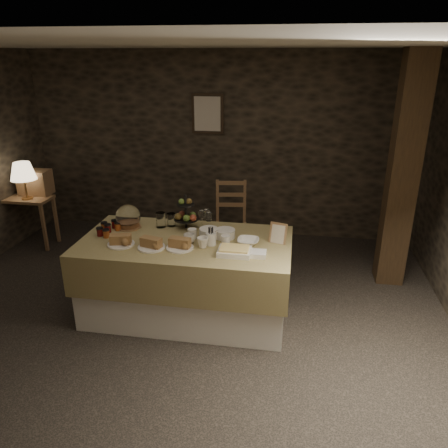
% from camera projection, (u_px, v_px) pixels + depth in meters
% --- Properties ---
extents(ground_plane, '(5.50, 5.00, 0.01)m').
position_uv_depth(ground_plane, '(176.00, 321.00, 4.43)').
color(ground_plane, black).
rests_on(ground_plane, ground).
extents(room_shell, '(5.52, 5.02, 2.60)m').
position_uv_depth(room_shell, '(169.00, 171.00, 3.86)').
color(room_shell, black).
rests_on(room_shell, ground).
extents(buffet_table, '(2.07, 1.10, 0.82)m').
position_uv_depth(buffet_table, '(187.00, 272.00, 4.42)').
color(buffet_table, silver).
rests_on(buffet_table, ground_plane).
extents(console_table, '(0.65, 0.37, 0.70)m').
position_uv_depth(console_table, '(28.00, 207.00, 6.00)').
color(console_table, brown).
rests_on(console_table, ground_plane).
extents(table_lamp, '(0.33, 0.33, 0.50)m').
position_uv_depth(table_lamp, '(23.00, 172.00, 5.76)').
color(table_lamp, '#AF8045').
rests_on(table_lamp, console_table).
extents(wine_rack, '(0.42, 0.26, 0.34)m').
position_uv_depth(wine_rack, '(35.00, 182.00, 6.04)').
color(wine_rack, brown).
rests_on(wine_rack, console_table).
extents(chair, '(0.49, 0.48, 0.73)m').
position_uv_depth(chair, '(232.00, 219.00, 5.99)').
color(chair, brown).
rests_on(chair, ground_plane).
extents(timber_column, '(0.30, 0.30, 2.60)m').
position_uv_depth(timber_column, '(403.00, 174.00, 4.79)').
color(timber_column, black).
rests_on(timber_column, ground_plane).
extents(framed_picture, '(0.45, 0.04, 0.55)m').
position_uv_depth(framed_picture, '(208.00, 114.00, 6.07)').
color(framed_picture, black).
rests_on(framed_picture, room_shell).
extents(plate_stack_a, '(0.19, 0.19, 0.10)m').
position_uv_depth(plate_stack_a, '(209.00, 233.00, 4.33)').
color(plate_stack_a, white).
rests_on(plate_stack_a, buffet_table).
extents(plate_stack_b, '(0.20, 0.20, 0.08)m').
position_uv_depth(plate_stack_b, '(225.00, 233.00, 4.34)').
color(plate_stack_b, white).
rests_on(plate_stack_b, buffet_table).
extents(cutlery_holder, '(0.10, 0.10, 0.12)m').
position_uv_depth(cutlery_holder, '(211.00, 239.00, 4.17)').
color(cutlery_holder, white).
rests_on(cutlery_holder, buffet_table).
extents(cup_a, '(0.13, 0.13, 0.09)m').
position_uv_depth(cup_a, '(189.00, 238.00, 4.22)').
color(cup_a, white).
rests_on(cup_a, buffet_table).
extents(cup_b, '(0.11, 0.11, 0.10)m').
position_uv_depth(cup_b, '(203.00, 243.00, 4.11)').
color(cup_b, white).
rests_on(cup_b, buffet_table).
extents(mug_c, '(0.09, 0.09, 0.09)m').
position_uv_depth(mug_c, '(192.00, 233.00, 4.33)').
color(mug_c, white).
rests_on(mug_c, buffet_table).
extents(mug_d, '(0.08, 0.08, 0.09)m').
position_uv_depth(mug_d, '(226.00, 240.00, 4.19)').
color(mug_d, white).
rests_on(mug_d, buffet_table).
extents(bowl, '(0.21, 0.21, 0.05)m').
position_uv_depth(bowl, '(248.00, 241.00, 4.20)').
color(bowl, white).
rests_on(bowl, buffet_table).
extents(cake_dome, '(0.26, 0.26, 0.26)m').
position_uv_depth(cake_dome, '(128.00, 218.00, 4.57)').
color(cake_dome, brown).
rests_on(cake_dome, buffet_table).
extents(fruit_stand, '(0.26, 0.26, 0.36)m').
position_uv_depth(fruit_stand, '(186.00, 215.00, 4.55)').
color(fruit_stand, black).
rests_on(fruit_stand, buffet_table).
extents(bread_platter_left, '(0.26, 0.26, 0.11)m').
position_uv_depth(bread_platter_left, '(121.00, 241.00, 4.18)').
color(bread_platter_left, white).
rests_on(bread_platter_left, buffet_table).
extents(bread_platter_center, '(0.26, 0.26, 0.11)m').
position_uv_depth(bread_platter_center, '(151.00, 244.00, 4.11)').
color(bread_platter_center, white).
rests_on(bread_platter_center, buffet_table).
extents(bread_platter_right, '(0.26, 0.26, 0.11)m').
position_uv_depth(bread_platter_right, '(180.00, 244.00, 4.10)').
color(bread_platter_right, white).
rests_on(bread_platter_right, buffet_table).
extents(jam_jars, '(0.20, 0.32, 0.07)m').
position_uv_depth(jam_jars, '(109.00, 229.00, 4.47)').
color(jam_jars, '#580E0E').
rests_on(jam_jars, buffet_table).
extents(tart_dish, '(0.30, 0.22, 0.07)m').
position_uv_depth(tart_dish, '(234.00, 251.00, 3.98)').
color(tart_dish, white).
rests_on(tart_dish, buffet_table).
extents(square_dish, '(0.14, 0.14, 0.04)m').
position_uv_depth(square_dish, '(258.00, 254.00, 3.95)').
color(square_dish, white).
rests_on(square_dish, buffet_table).
extents(menu_frame, '(0.18, 0.11, 0.22)m').
position_uv_depth(menu_frame, '(278.00, 234.00, 4.21)').
color(menu_frame, brown).
rests_on(menu_frame, buffet_table).
extents(storage_jar_a, '(0.10, 0.10, 0.16)m').
position_uv_depth(storage_jar_a, '(161.00, 220.00, 4.59)').
color(storage_jar_a, white).
rests_on(storage_jar_a, buffet_table).
extents(storage_jar_b, '(0.09, 0.09, 0.14)m').
position_uv_depth(storage_jar_b, '(171.00, 220.00, 4.62)').
color(storage_jar_b, white).
rests_on(storage_jar_b, buffet_table).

